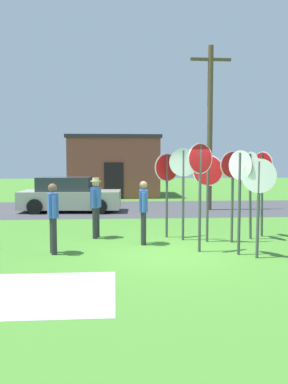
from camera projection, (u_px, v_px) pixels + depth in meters
name	position (u px, v px, depth m)	size (l,w,h in m)	color
ground_plane	(171.00, 253.00, 9.74)	(80.00, 80.00, 0.00)	#47842D
street_asphalt	(144.00, 208.00, 18.72)	(60.00, 6.40, 0.01)	#424247
concrete_path	(20.00, 293.00, 6.81)	(3.20, 2.40, 0.01)	#ADAAA3
building_background	(114.00, 166.00, 25.51)	(5.58, 4.96, 3.72)	brown
utility_pole	(210.00, 125.00, 17.93)	(1.80, 0.24, 7.25)	brown
parked_car_on_street	(69.00, 196.00, 17.57)	(4.40, 2.21, 1.51)	#B7B2A3
stop_sign_tallest	(262.00, 178.00, 11.75)	(0.35, 0.73, 2.50)	#474C4C
stop_sign_low_front	(200.00, 178.00, 9.77)	(0.67, 0.36, 2.66)	#474C4C
stop_sign_nearest	(251.00, 180.00, 11.37)	(0.25, 0.68, 2.48)	#474C4C
stop_sign_rear_right	(183.00, 177.00, 11.25)	(0.79, 0.13, 2.58)	#474C4C
stop_sign_leaning_left	(167.00, 180.00, 11.63)	(0.74, 0.37, 2.44)	#474C4C
stop_sign_center_cluster	(233.00, 180.00, 10.90)	(0.73, 0.16, 2.49)	#474C4C
stop_sign_far_back	(240.00, 184.00, 9.48)	(0.37, 0.61, 2.48)	#474C4C
stop_sign_leaning_right	(259.00, 190.00, 9.18)	(0.69, 0.44, 2.28)	#474C4C
stop_sign_rear_left	(208.00, 182.00, 10.99)	(0.80, 0.31, 2.39)	#474C4C
person_with_sunhat	(53.00, 214.00, 9.64)	(0.31, 0.55, 1.69)	#2D2D33
person_in_dark_shirt	(96.00, 204.00, 11.60)	(0.32, 0.55, 1.74)	#2D2D33
person_in_blue	(143.00, 209.00, 10.73)	(0.24, 0.57, 1.69)	#2D2D33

